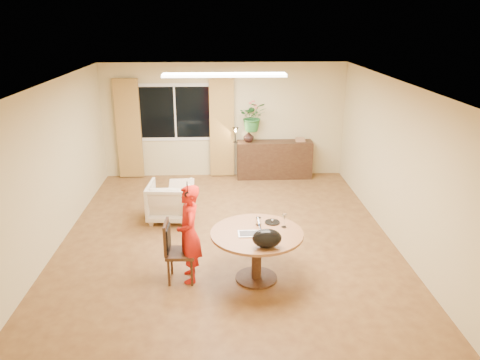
# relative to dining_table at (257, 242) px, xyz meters

# --- Properties ---
(floor) EXTENTS (6.50, 6.50, 0.00)m
(floor) POSITION_rel_dining_table_xyz_m (-0.40, 1.42, -0.58)
(floor) COLOR brown
(floor) RESTS_ON ground
(ceiling) EXTENTS (6.50, 6.50, 0.00)m
(ceiling) POSITION_rel_dining_table_xyz_m (-0.40, 1.42, 2.02)
(ceiling) COLOR white
(ceiling) RESTS_ON wall_back
(wall_back) EXTENTS (5.50, 0.00, 5.50)m
(wall_back) POSITION_rel_dining_table_xyz_m (-0.40, 4.67, 0.72)
(wall_back) COLOR #D1BF88
(wall_back) RESTS_ON floor
(wall_left) EXTENTS (0.00, 6.50, 6.50)m
(wall_left) POSITION_rel_dining_table_xyz_m (-3.15, 1.42, 0.72)
(wall_left) COLOR #D1BF88
(wall_left) RESTS_ON floor
(wall_right) EXTENTS (0.00, 6.50, 6.50)m
(wall_right) POSITION_rel_dining_table_xyz_m (2.35, 1.42, 0.72)
(wall_right) COLOR #D1BF88
(wall_right) RESTS_ON floor
(window) EXTENTS (1.70, 0.03, 1.30)m
(window) POSITION_rel_dining_table_xyz_m (-1.50, 4.65, 0.92)
(window) COLOR white
(window) RESTS_ON wall_back
(curtain_left) EXTENTS (0.55, 0.08, 2.25)m
(curtain_left) POSITION_rel_dining_table_xyz_m (-2.55, 4.58, 0.57)
(curtain_left) COLOR olive
(curtain_left) RESTS_ON wall_back
(curtain_right) EXTENTS (0.55, 0.08, 2.25)m
(curtain_right) POSITION_rel_dining_table_xyz_m (-0.45, 4.58, 0.57)
(curtain_right) COLOR olive
(curtain_right) RESTS_ON wall_back
(ceiling_panel) EXTENTS (2.20, 0.35, 0.05)m
(ceiling_panel) POSITION_rel_dining_table_xyz_m (-0.40, 2.62, 1.99)
(ceiling_panel) COLOR white
(ceiling_panel) RESTS_ON ceiling
(dining_table) EXTENTS (1.29, 1.29, 0.74)m
(dining_table) POSITION_rel_dining_table_xyz_m (0.00, 0.00, 0.00)
(dining_table) COLOR brown
(dining_table) RESTS_ON floor
(dining_chair) EXTENTS (0.44, 0.41, 0.90)m
(dining_chair) POSITION_rel_dining_table_xyz_m (-1.06, 0.02, -0.13)
(dining_chair) COLOR black
(dining_chair) RESTS_ON floor
(child) EXTENTS (0.56, 0.40, 1.41)m
(child) POSITION_rel_dining_table_xyz_m (-0.94, 0.05, 0.13)
(child) COLOR red
(child) RESTS_ON floor
(laptop) EXTENTS (0.33, 0.22, 0.22)m
(laptop) POSITION_rel_dining_table_xyz_m (-0.11, -0.06, 0.27)
(laptop) COLOR #B7B7BC
(laptop) RESTS_ON dining_table
(tumbler) EXTENTS (0.09, 0.09, 0.11)m
(tumbler) POSITION_rel_dining_table_xyz_m (0.04, 0.24, 0.21)
(tumbler) COLOR white
(tumbler) RESTS_ON dining_table
(wine_glass) EXTENTS (0.09, 0.09, 0.20)m
(wine_glass) POSITION_rel_dining_table_xyz_m (0.40, 0.15, 0.26)
(wine_glass) COLOR white
(wine_glass) RESTS_ON dining_table
(pot_lid) EXTENTS (0.25, 0.25, 0.04)m
(pot_lid) POSITION_rel_dining_table_xyz_m (0.25, 0.30, 0.17)
(pot_lid) COLOR white
(pot_lid) RESTS_ON dining_table
(handbag) EXTENTS (0.40, 0.25, 0.26)m
(handbag) POSITION_rel_dining_table_xyz_m (0.09, -0.45, 0.28)
(handbag) COLOR black
(handbag) RESTS_ON dining_table
(armchair) EXTENTS (0.82, 0.84, 0.71)m
(armchair) POSITION_rel_dining_table_xyz_m (-1.43, 2.15, -0.22)
(armchair) COLOR #C5B09C
(armchair) RESTS_ON floor
(throw) EXTENTS (0.46, 0.56, 0.03)m
(throw) POSITION_rel_dining_table_xyz_m (-1.20, 2.05, 0.15)
(throw) COLOR beige
(throw) RESTS_ON armchair
(sideboard) EXTENTS (1.71, 0.42, 0.86)m
(sideboard) POSITION_rel_dining_table_xyz_m (0.75, 4.43, -0.15)
(sideboard) COLOR black
(sideboard) RESTS_ON floor
(vase) EXTENTS (0.26, 0.26, 0.25)m
(vase) POSITION_rel_dining_table_xyz_m (0.15, 4.43, 0.40)
(vase) COLOR black
(vase) RESTS_ON sideboard
(bouquet) EXTENTS (0.60, 0.52, 0.66)m
(bouquet) POSITION_rel_dining_table_xyz_m (0.25, 4.43, 0.86)
(bouquet) COLOR #366B28
(bouquet) RESTS_ON vase
(book_stack) EXTENTS (0.25, 0.21, 0.09)m
(book_stack) POSITION_rel_dining_table_xyz_m (1.33, 4.43, 0.32)
(book_stack) COLOR #8F6448
(book_stack) RESTS_ON sideboard
(desk_lamp) EXTENTS (0.19, 0.19, 0.37)m
(desk_lamp) POSITION_rel_dining_table_xyz_m (-0.15, 4.38, 0.46)
(desk_lamp) COLOR black
(desk_lamp) RESTS_ON sideboard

